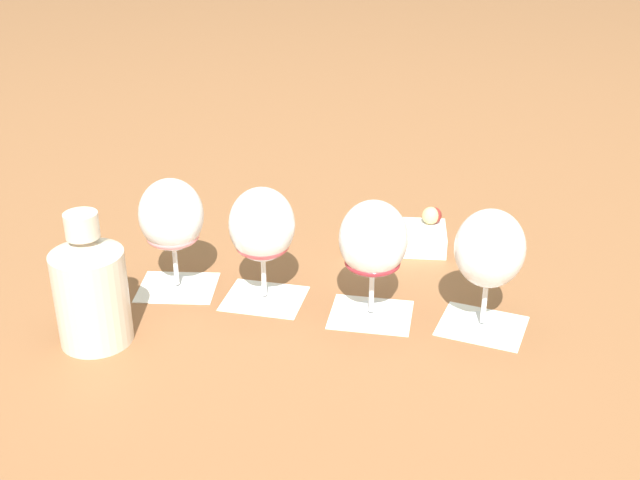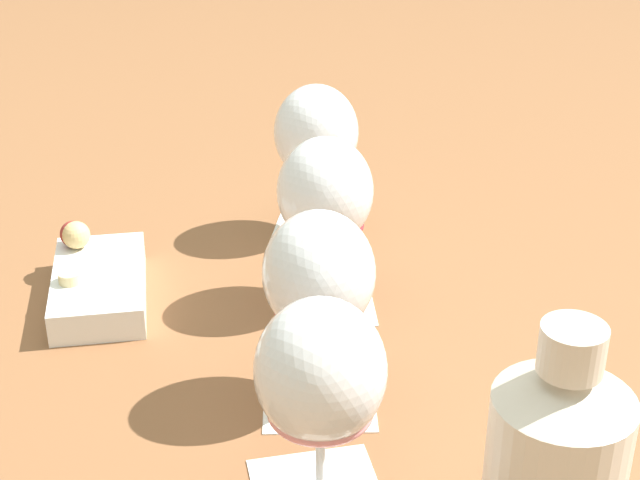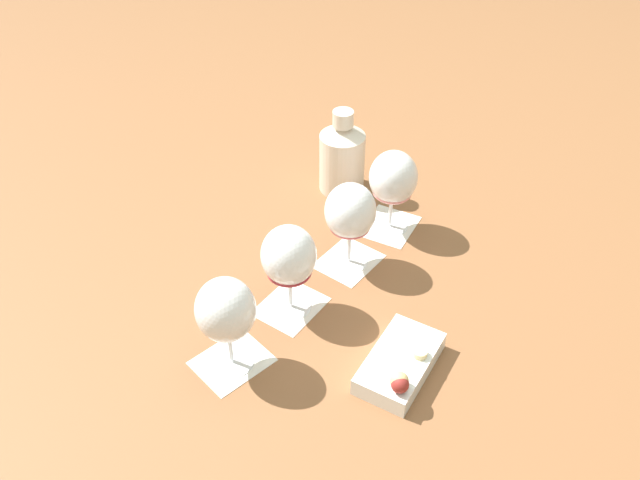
{
  "view_description": "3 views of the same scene",
  "coord_description": "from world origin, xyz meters",
  "px_view_note": "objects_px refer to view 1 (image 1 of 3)",
  "views": [
    {
      "loc": [
        -0.39,
        -0.92,
        0.59
      ],
      "look_at": [
        -0.0,
        0.0,
        0.11
      ],
      "focal_mm": 45.0,
      "sensor_mm": 36.0,
      "label": 1
    },
    {
      "loc": [
        -0.62,
        0.48,
        0.52
      ],
      "look_at": [
        -0.0,
        0.0,
        0.11
      ],
      "focal_mm": 55.0,
      "sensor_mm": 36.0,
      "label": 2
    },
    {
      "loc": [
        0.9,
        0.03,
        0.86
      ],
      "look_at": [
        -0.0,
        0.0,
        0.11
      ],
      "focal_mm": 38.0,
      "sensor_mm": 36.0,
      "label": 3
    }
  ],
  "objects_px": {
    "wine_glass_0": "(172,220)",
    "wine_glass_2": "(373,244)",
    "ceramic_vase": "(90,287)",
    "wine_glass_3": "(489,254)",
    "snack_dish": "(399,235)",
    "wine_glass_1": "(262,230)"
  },
  "relations": [
    {
      "from": "wine_glass_2",
      "to": "snack_dish",
      "type": "height_order",
      "value": "wine_glass_2"
    },
    {
      "from": "wine_glass_0",
      "to": "ceramic_vase",
      "type": "relative_size",
      "value": 0.93
    },
    {
      "from": "wine_glass_0",
      "to": "ceramic_vase",
      "type": "bearing_deg",
      "value": -143.8
    },
    {
      "from": "wine_glass_3",
      "to": "snack_dish",
      "type": "distance_m",
      "value": 0.29
    },
    {
      "from": "wine_glass_0",
      "to": "ceramic_vase",
      "type": "distance_m",
      "value": 0.17
    },
    {
      "from": "wine_glass_0",
      "to": "wine_glass_2",
      "type": "height_order",
      "value": "same"
    },
    {
      "from": "wine_glass_1",
      "to": "snack_dish",
      "type": "bearing_deg",
      "value": 16.81
    },
    {
      "from": "wine_glass_1",
      "to": "wine_glass_3",
      "type": "xyz_separation_m",
      "value": [
        0.25,
        -0.19,
        -0.0
      ]
    },
    {
      "from": "wine_glass_1",
      "to": "wine_glass_3",
      "type": "height_order",
      "value": "same"
    },
    {
      "from": "wine_glass_0",
      "to": "wine_glass_1",
      "type": "relative_size",
      "value": 1.0
    },
    {
      "from": "wine_glass_3",
      "to": "wine_glass_2",
      "type": "bearing_deg",
      "value": 145.75
    },
    {
      "from": "wine_glass_3",
      "to": "snack_dish",
      "type": "height_order",
      "value": "wine_glass_3"
    },
    {
      "from": "wine_glass_1",
      "to": "snack_dish",
      "type": "relative_size",
      "value": 0.92
    },
    {
      "from": "wine_glass_3",
      "to": "ceramic_vase",
      "type": "distance_m",
      "value": 0.53
    },
    {
      "from": "wine_glass_2",
      "to": "ceramic_vase",
      "type": "bearing_deg",
      "value": 166.58
    },
    {
      "from": "wine_glass_0",
      "to": "wine_glass_2",
      "type": "distance_m",
      "value": 0.3
    },
    {
      "from": "wine_glass_2",
      "to": "wine_glass_3",
      "type": "xyz_separation_m",
      "value": [
        0.13,
        -0.09,
        -0.0
      ]
    },
    {
      "from": "wine_glass_0",
      "to": "wine_glass_1",
      "type": "height_order",
      "value": "same"
    },
    {
      "from": "wine_glass_0",
      "to": "snack_dish",
      "type": "bearing_deg",
      "value": -0.4
    },
    {
      "from": "wine_glass_3",
      "to": "ceramic_vase",
      "type": "height_order",
      "value": "ceramic_vase"
    },
    {
      "from": "wine_glass_2",
      "to": "wine_glass_0",
      "type": "bearing_deg",
      "value": 141.48
    },
    {
      "from": "wine_glass_1",
      "to": "snack_dish",
      "type": "height_order",
      "value": "wine_glass_1"
    }
  ]
}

